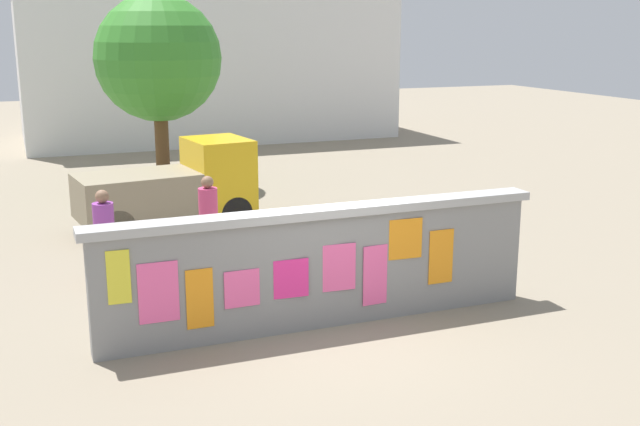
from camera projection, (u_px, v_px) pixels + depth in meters
ground at (198, 207)px, 18.45m from camera, size 60.00×60.00×0.00m
poster_wall at (322, 265)px, 11.01m from camera, size 6.64×0.42×1.73m
auto_rickshaw_truck at (175, 187)px, 16.31m from camera, size 3.77×1.96×1.85m
motorcycle at (215, 269)px, 12.23m from camera, size 1.90×0.56×0.87m
bicycle_near at (349, 270)px, 12.49m from camera, size 1.69×0.47×0.95m
person_walking at (208, 211)px, 13.83m from camera, size 0.48×0.48×1.62m
person_bystander at (104, 228)px, 12.68m from camera, size 0.48×0.48×1.62m
tree_roadside at (158, 59)px, 19.99m from camera, size 3.26×3.26×5.02m
building_background at (206, 54)px, 29.59m from camera, size 13.81×6.32×6.24m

